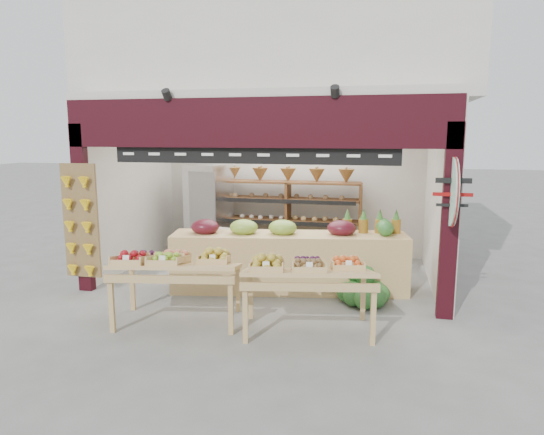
{
  "coord_description": "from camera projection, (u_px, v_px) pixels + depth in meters",
  "views": [
    {
      "loc": [
        1.85,
        -7.76,
        2.48
      ],
      "look_at": [
        0.13,
        -0.2,
        1.16
      ],
      "focal_mm": 32.0,
      "sensor_mm": 36.0,
      "label": 1
    }
  ],
  "objects": [
    {
      "name": "display_table_right",
      "position": [
        303.0,
        269.0,
        6.11
      ],
      "size": [
        1.78,
        1.2,
        1.04
      ],
      "color": "tan",
      "rests_on": "ground"
    },
    {
      "name": "mid_counter",
      "position": [
        288.0,
        260.0,
        7.76
      ],
      "size": [
        3.79,
        1.36,
        1.15
      ],
      "color": "tan",
      "rests_on": "ground"
    },
    {
      "name": "banana_board",
      "position": [
        80.0,
        223.0,
        7.56
      ],
      "size": [
        0.6,
        0.15,
        1.8
      ],
      "color": "olive",
      "rests_on": "ground"
    },
    {
      "name": "ground",
      "position": [
        267.0,
        282.0,
        8.28
      ],
      "size": [
        60.0,
        60.0,
        0.0
      ],
      "primitive_type": "plane",
      "color": "slate",
      "rests_on": "ground"
    },
    {
      "name": "display_table_left",
      "position": [
        169.0,
        263.0,
        6.43
      ],
      "size": [
        1.77,
        1.19,
        1.04
      ],
      "color": "tan",
      "rests_on": "ground"
    },
    {
      "name": "gift_sign",
      "position": [
        453.0,
        192.0,
        6.28
      ],
      "size": [
        0.04,
        0.93,
        0.92
      ],
      "color": "silver",
      "rests_on": "ground"
    },
    {
      "name": "refrigerator",
      "position": [
        209.0,
        211.0,
        9.86
      ],
      "size": [
        0.91,
        0.91,
        1.89
      ],
      "primitive_type": "cube",
      "rotation": [
        0.0,
        0.0,
        -0.27
      ],
      "color": "silver",
      "rests_on": "ground"
    },
    {
      "name": "shop_structure",
      "position": [
        287.0,
        58.0,
        9.17
      ],
      "size": [
        6.36,
        5.12,
        5.4
      ],
      "color": "silver",
      "rests_on": "ground"
    },
    {
      "name": "cardboard_stack",
      "position": [
        228.0,
        253.0,
        9.22
      ],
      "size": [
        1.11,
        0.8,
        0.72
      ],
      "color": "beige",
      "rests_on": "ground"
    },
    {
      "name": "watermelon_pile",
      "position": [
        363.0,
        289.0,
        7.2
      ],
      "size": [
        0.79,
        0.76,
        0.58
      ],
      "color": "#1A4E1E",
      "rests_on": "ground"
    },
    {
      "name": "back_shelving",
      "position": [
        288.0,
        202.0,
        9.79
      ],
      "size": [
        2.94,
        0.48,
        1.82
      ],
      "color": "brown",
      "rests_on": "ground"
    }
  ]
}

